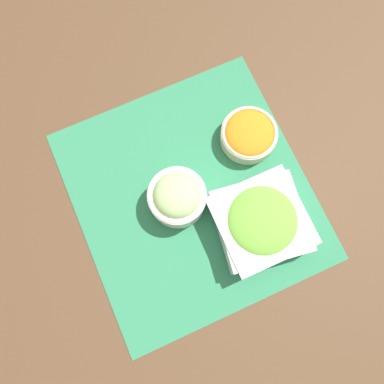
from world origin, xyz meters
TOP-DOWN VIEW (x-y plane):
  - ground_plane at (0.00, 0.00)m, footprint 3.00×3.00m
  - placemat at (0.00, 0.00)m, footprint 0.50×0.48m
  - lettuce_bowl at (-0.11, -0.10)m, footprint 0.19×0.19m
  - carrot_bowl at (0.07, -0.16)m, footprint 0.12×0.12m
  - cucumber_bowl at (-0.00, 0.03)m, footprint 0.12×0.12m

SIDE VIEW (x-z plane):
  - ground_plane at x=0.00m, z-range 0.00..0.00m
  - placemat at x=0.00m, z-range 0.00..0.00m
  - carrot_bowl at x=0.07m, z-range 0.01..0.06m
  - lettuce_bowl at x=-0.11m, z-range 0.00..0.08m
  - cucumber_bowl at x=0.00m, z-range 0.00..0.09m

